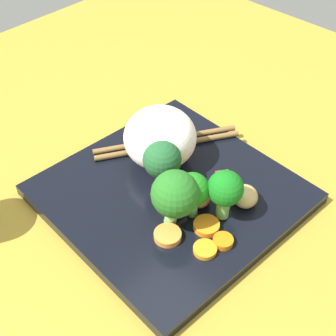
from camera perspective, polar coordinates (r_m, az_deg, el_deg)
The scene contains 17 objects.
ground_plane at distance 63.11cm, azimuth 0.33°, elevation -4.18°, with size 110.00×110.00×2.00cm, color #A38329.
square_plate at distance 61.84cm, azimuth 0.33°, elevation -3.07°, with size 28.12×28.12×1.53cm, color black.
rice_mound at distance 62.92cm, azimuth -0.94°, elevation 3.63°, with size 9.82×9.52×7.74cm, color white.
broccoli_floret_0 at distance 55.55cm, azimuth 2.90°, elevation -2.67°, with size 4.02×4.02×6.32cm.
broccoli_floret_1 at distance 54.17cm, azimuth 0.83°, elevation -3.15°, with size 5.54×5.54×7.70cm.
broccoli_floret_2 at distance 55.68cm, azimuth 6.75°, elevation -2.57°, with size 4.26×4.26×6.77cm.
broccoli_floret_3 at distance 59.14cm, azimuth -0.82°, elevation 0.79°, with size 4.82×4.82×6.76cm.
carrot_slice_0 at distance 56.94cm, azimuth 4.55°, elevation -6.81°, with size 3.10×3.10×0.77cm, color orange.
carrot_slice_1 at distance 60.90cm, azimuth 3.36°, elevation -2.55°, with size 2.89×2.89×0.74cm, color orange.
carrot_slice_2 at distance 55.70cm, azimuth 6.50°, elevation -8.54°, with size 2.35×2.35×0.75cm, color orange.
carrot_slice_3 at distance 55.86cm, azimuth -0.05°, elevation -7.94°, with size 3.19×3.19×0.76cm, color orange.
carrot_slice_4 at distance 54.89cm, azimuth 4.38°, elevation -9.53°, with size 2.69×2.69×0.58cm, color orange.
pepper_chunk_0 at distance 58.69cm, azimuth 0.57°, elevation -4.25°, with size 2.82×2.68×1.33cm, color red.
pepper_chunk_1 at distance 61.62cm, azimuth 6.55°, elevation -1.51°, with size 2.24×1.74×1.69cm, color red.
chicken_piece_0 at distance 58.84cm, azimuth 3.96°, elevation -3.58°, with size 2.88×2.13×2.24cm, color #BD8446.
chicken_piece_1 at distance 59.66cm, azimuth 9.06°, elevation -3.30°, with size 3.56×3.14×2.27cm, color tan.
chopstick_pair at distance 67.50cm, azimuth -0.13°, elevation 3.01°, with size 12.40×18.77×0.81cm.
Camera 1 is at (29.55, -31.21, 45.22)cm, focal length 51.75 mm.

